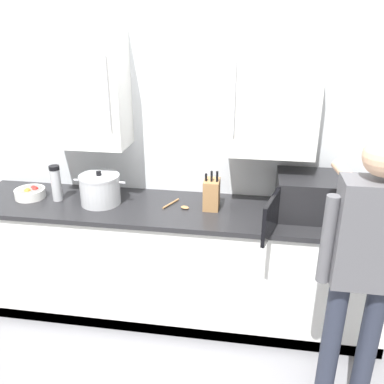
{
  "coord_description": "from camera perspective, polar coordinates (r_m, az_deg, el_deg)",
  "views": [
    {
      "loc": [
        0.56,
        -1.94,
        2.17
      ],
      "look_at": [
        0.15,
        0.67,
        1.07
      ],
      "focal_mm": 38.46,
      "sensor_mm": 36.0,
      "label": 1
    }
  ],
  "objects": [
    {
      "name": "stock_pot",
      "position": [
        3.09,
        -12.63,
        0.37
      ],
      "size": [
        0.39,
        0.3,
        0.25
      ],
      "color": "#B7BABF",
      "rests_on": "counter_unit"
    },
    {
      "name": "person_figure",
      "position": [
        2.35,
        22.63,
        -8.82
      ],
      "size": [
        0.44,
        0.57,
        1.69
      ],
      "color": "#282D3D",
      "rests_on": "ground_plane"
    },
    {
      "name": "counter_unit",
      "position": [
        3.21,
        -2.54,
        -9.58
      ],
      "size": [
        3.08,
        0.65,
        0.92
      ],
      "color": "white",
      "rests_on": "ground_plane"
    },
    {
      "name": "fruit_bowl",
      "position": [
        3.37,
        -21.52,
        -0.08
      ],
      "size": [
        0.23,
        0.23,
        0.09
      ],
      "color": "white",
      "rests_on": "counter_unit"
    },
    {
      "name": "ground_plane",
      "position": [
        2.96,
        -5.37,
        -24.52
      ],
      "size": [
        9.33,
        9.33,
        0.0
      ],
      "primitive_type": "plane",
      "color": "gray"
    },
    {
      "name": "back_wall_tiled",
      "position": [
        3.12,
        -1.71,
        8.21
      ],
      "size": [
        3.68,
        0.44,
        2.55
      ],
      "color": "silver",
      "rests_on": "ground_plane"
    },
    {
      "name": "microwave_oven",
      "position": [
        2.94,
        16.03,
        -0.54
      ],
      "size": [
        0.61,
        0.76,
        0.28
      ],
      "color": "black",
      "rests_on": "counter_unit"
    },
    {
      "name": "thermos_flask",
      "position": [
        3.22,
        -18.33,
        1.19
      ],
      "size": [
        0.08,
        0.08,
        0.27
      ],
      "color": "#B7BABF",
      "rests_on": "counter_unit"
    },
    {
      "name": "knife_block",
      "position": [
        2.94,
        2.73,
        -0.29
      ],
      "size": [
        0.11,
        0.15,
        0.29
      ],
      "color": "#A37547",
      "rests_on": "counter_unit"
    },
    {
      "name": "wooden_spoon",
      "position": [
        3.0,
        -1.89,
        -1.9
      ],
      "size": [
        0.2,
        0.18,
        0.02
      ],
      "color": "#A37547",
      "rests_on": "counter_unit"
    }
  ]
}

